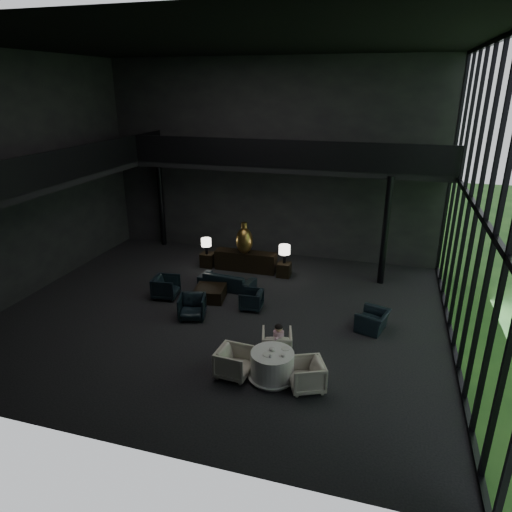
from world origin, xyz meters
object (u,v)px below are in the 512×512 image
(lounge_armchair_south, at_px, (192,305))
(coffee_table, at_px, (210,293))
(lounge_armchair_east, at_px, (251,300))
(table_lamp_right, at_px, (284,250))
(dining_chair_east, at_px, (307,373))
(table_lamp_left, at_px, (206,243))
(child, at_px, (279,335))
(side_table_right, at_px, (284,270))
(sofa, at_px, (227,278))
(dining_table, at_px, (272,367))
(console, at_px, (246,261))
(lounge_armchair_west, at_px, (166,285))
(window_armchair, at_px, (373,319))
(dining_chair_west, at_px, (234,360))
(side_table_left, at_px, (208,260))
(dining_chair_north, at_px, (277,342))
(bronze_urn, at_px, (244,240))

(lounge_armchair_south, height_order, coffee_table, lounge_armchair_south)
(lounge_armchair_east, bearing_deg, table_lamp_right, 169.09)
(table_lamp_right, xyz_separation_m, dining_chair_east, (2.10, -6.63, -0.62))
(table_lamp_left, distance_m, child, 7.11)
(side_table_right, relative_size, sofa, 0.27)
(dining_table, distance_m, dining_chair_east, 0.91)
(lounge_armchair_east, distance_m, child, 3.08)
(side_table_right, xyz_separation_m, dining_chair_east, (2.10, -6.61, 0.16))
(console, bearing_deg, dining_chair_east, -61.43)
(lounge_armchair_west, bearing_deg, dining_table, -133.60)
(lounge_armchair_south, height_order, window_armchair, lounge_armchair_south)
(sofa, relative_size, dining_chair_east, 2.29)
(lounge_armchair_east, bearing_deg, child, 27.61)
(dining_table, bearing_deg, lounge_armchair_west, 143.25)
(coffee_table, bearing_deg, dining_table, -49.97)
(dining_chair_east, height_order, dining_chair_west, dining_chair_west)
(dining_table, bearing_deg, lounge_armchair_south, 143.50)
(side_table_left, height_order, dining_chair_west, dining_chair_west)
(coffee_table, xyz_separation_m, dining_chair_east, (4.08, -3.94, 0.22))
(coffee_table, xyz_separation_m, child, (3.13, -2.92, 0.53))
(coffee_table, xyz_separation_m, dining_chair_north, (3.05, -2.75, 0.21))
(console, distance_m, lounge_armchair_south, 4.27)
(table_lamp_left, height_order, child, table_lamp_left)
(window_armchair, distance_m, dining_table, 3.93)
(table_lamp_right, distance_m, sofa, 2.49)
(bronze_urn, bearing_deg, lounge_armchair_south, -95.88)
(side_table_left, bearing_deg, lounge_armchair_south, -74.39)
(table_lamp_right, height_order, dining_table, table_lamp_right)
(console, relative_size, side_table_right, 4.49)
(lounge_armchair_east, distance_m, dining_chair_east, 4.43)
(table_lamp_left, height_order, lounge_armchair_south, table_lamp_left)
(dining_table, bearing_deg, dining_chair_west, -171.88)
(dining_chair_east, bearing_deg, table_lamp_right, 173.95)
(dining_chair_east, xyz_separation_m, dining_chair_west, (-1.85, 0.01, 0.01))
(console, bearing_deg, side_table_left, -178.57)
(table_lamp_left, xyz_separation_m, child, (4.35, -5.62, -0.29))
(table_lamp_left, xyz_separation_m, table_lamp_right, (3.20, -0.02, 0.02))
(coffee_table, bearing_deg, lounge_armchair_south, -91.50)
(window_armchair, bearing_deg, bronze_urn, -106.85)
(table_lamp_left, bearing_deg, dining_chair_west, -62.58)
(child, bearing_deg, lounge_armchair_south, -25.50)
(side_table_left, relative_size, dining_chair_north, 0.66)
(lounge_armchair_south, bearing_deg, dining_chair_west, -63.56)
(console, height_order, table_lamp_left, table_lamp_left)
(sofa, xyz_separation_m, window_armchair, (5.23, -1.64, -0.02))
(window_armchair, bearing_deg, lounge_armchair_south, -65.53)
(side_table_left, distance_m, coffee_table, 3.05)
(table_lamp_left, bearing_deg, side_table_left, 90.00)
(lounge_armchair_east, xyz_separation_m, lounge_armchair_south, (-1.61, -1.11, 0.11))
(bronze_urn, distance_m, dining_chair_north, 6.12)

